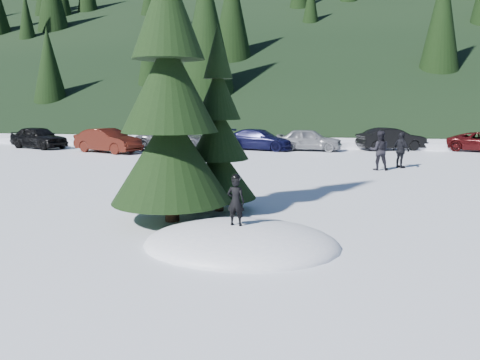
% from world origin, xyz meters
% --- Properties ---
extents(ground, '(200.00, 200.00, 0.00)m').
position_xyz_m(ground, '(0.00, 0.00, 0.00)').
color(ground, white).
rests_on(ground, ground).
extents(snow_mound, '(4.48, 3.52, 0.96)m').
position_xyz_m(snow_mound, '(0.00, 0.00, 0.00)').
color(snow_mound, white).
rests_on(snow_mound, ground).
extents(forest_hillside, '(200.00, 60.00, 25.00)m').
position_xyz_m(forest_hillside, '(0.00, 54.00, 12.50)').
color(forest_hillside, black).
rests_on(forest_hillside, ground).
extents(spruce_tall, '(3.20, 3.20, 8.60)m').
position_xyz_m(spruce_tall, '(-2.20, 1.80, 3.32)').
color(spruce_tall, black).
rests_on(spruce_tall, ground).
extents(spruce_short, '(2.20, 2.20, 5.37)m').
position_xyz_m(spruce_short, '(-1.20, 3.20, 2.10)').
color(spruce_short, black).
rests_on(spruce_short, ground).
extents(child_skier, '(0.43, 0.31, 1.09)m').
position_xyz_m(child_skier, '(-0.11, -0.09, 1.03)').
color(child_skier, black).
rests_on(child_skier, snow_mound).
extents(adult_0, '(0.91, 0.72, 1.85)m').
position_xyz_m(adult_0, '(4.49, 12.52, 0.93)').
color(adult_0, black).
rests_on(adult_0, ground).
extents(adult_1, '(0.92, 1.08, 1.73)m').
position_xyz_m(adult_1, '(5.61, 13.38, 0.87)').
color(adult_1, black).
rests_on(adult_1, ground).
extents(car_0, '(4.76, 3.24, 1.50)m').
position_xyz_m(car_0, '(-17.24, 19.17, 0.75)').
color(car_0, black).
rests_on(car_0, ground).
extents(car_1, '(4.82, 3.10, 1.50)m').
position_xyz_m(car_1, '(-11.41, 17.50, 0.75)').
color(car_1, '#3A110A').
rests_on(car_1, ground).
extents(car_2, '(5.46, 3.08, 1.44)m').
position_xyz_m(car_2, '(-7.43, 19.21, 0.72)').
color(car_2, '#52545B').
rests_on(car_2, ground).
extents(car_3, '(5.03, 3.03, 1.36)m').
position_xyz_m(car_3, '(-2.21, 20.67, 0.68)').
color(car_3, black).
rests_on(car_3, ground).
extents(car_4, '(4.37, 2.11, 1.44)m').
position_xyz_m(car_4, '(1.05, 20.73, 0.72)').
color(car_4, gray).
rests_on(car_4, ground).
extents(car_5, '(4.70, 2.88, 1.46)m').
position_xyz_m(car_5, '(6.40, 21.99, 0.73)').
color(car_5, black).
rests_on(car_5, ground).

